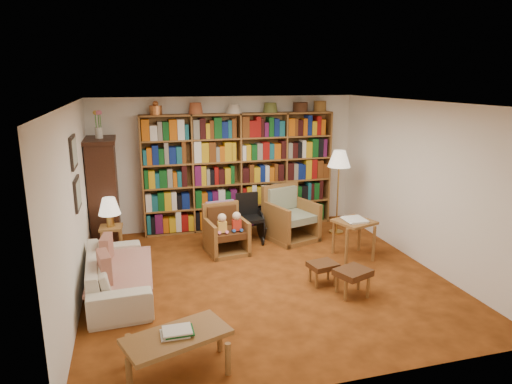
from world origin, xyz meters
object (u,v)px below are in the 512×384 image
object	(u,v)px
sofa	(117,273)
footstool_b	(353,274)
wheelchair	(249,219)
coffee_table	(177,339)
floor_lamp	(339,162)
footstool_a	(323,267)
armchair_sage	(289,218)
armchair_leather	(225,232)
side_table_papers	(354,226)
side_table_lamp	(112,236)

from	to	relation	value
sofa	footstool_b	xyz separation A→B (m)	(3.02, -0.91, 0.02)
wheelchair	coffee_table	world-z (taller)	wheelchair
wheelchair	floor_lamp	size ratio (longest dim) A/B	0.54
floor_lamp	footstool_a	distance (m)	2.53
armchair_sage	footstool_a	world-z (taller)	armchair_sage
armchair_leather	floor_lamp	size ratio (longest dim) A/B	0.52
armchair_sage	coffee_table	world-z (taller)	armchair_sage
armchair_sage	side_table_papers	bearing A→B (deg)	-59.84
side_table_papers	armchair_sage	bearing A→B (deg)	120.16
armchair_leather	floor_lamp	distance (m)	2.45
coffee_table	footstool_a	bearing A→B (deg)	33.25
side_table_lamp	wheelchair	size ratio (longest dim) A/B	0.64
footstool_a	armchair_sage	bearing A→B (deg)	84.21
floor_lamp	side_table_papers	xyz separation A→B (m)	(-0.27, -1.19, -0.82)
side_table_papers	armchair_leather	bearing A→B (deg)	156.96
footstool_b	coffee_table	size ratio (longest dim) A/B	0.47
side_table_lamp	armchair_sage	xyz separation A→B (m)	(3.07, 0.19, -0.02)
side_table_lamp	coffee_table	world-z (taller)	side_table_lamp
side_table_lamp	floor_lamp	size ratio (longest dim) A/B	0.35
side_table_lamp	wheelchair	bearing A→B (deg)	6.66
coffee_table	armchair_sage	bearing A→B (deg)	54.97
armchair_leather	coffee_table	world-z (taller)	armchair_leather
side_table_papers	side_table_lamp	bearing A→B (deg)	165.39
armchair_sage	wheelchair	world-z (taller)	armchair_sage
floor_lamp	armchair_leather	bearing A→B (deg)	-170.44
footstool_a	footstool_b	size ratio (longest dim) A/B	0.79
armchair_leather	side_table_papers	size ratio (longest dim) A/B	1.18
armchair_leather	wheelchair	xyz separation A→B (m)	(0.51, 0.43, 0.05)
side_table_lamp	footstool_b	xyz separation A→B (m)	(3.12, -2.19, -0.09)
armchair_leather	floor_lamp	bearing A→B (deg)	9.56
armchair_leather	coffee_table	size ratio (longest dim) A/B	0.72
footstool_a	footstool_b	bearing A→B (deg)	-59.70
side_table_lamp	footstool_a	bearing A→B (deg)	-31.62
sofa	footstool_b	size ratio (longest dim) A/B	3.61
armchair_leather	footstool_b	xyz separation A→B (m)	(1.30, -2.03, -0.04)
wheelchair	armchair_leather	bearing A→B (deg)	-140.07
wheelchair	side_table_papers	world-z (taller)	wheelchair
armchair_leather	armchair_sage	distance (m)	1.30
footstool_a	footstool_b	xyz separation A→B (m)	(0.25, -0.42, 0.04)
wheelchair	coffee_table	distance (m)	3.83
side_table_lamp	coffee_table	distance (m)	3.27
side_table_papers	footstool_b	size ratio (longest dim) A/B	1.29
floor_lamp	footstool_a	xyz separation A→B (m)	(-1.15, -1.98, -1.09)
armchair_sage	footstool_b	world-z (taller)	armchair_sage
coffee_table	footstool_b	bearing A→B (deg)	22.52
sofa	armchair_leather	distance (m)	2.05
floor_lamp	footstool_a	world-z (taller)	floor_lamp
side_table_lamp	wheelchair	distance (m)	2.34
side_table_papers	coffee_table	xyz separation A→B (m)	(-3.05, -2.21, -0.18)
side_table_lamp	armchair_leather	xyz separation A→B (m)	(1.82, -0.16, -0.05)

